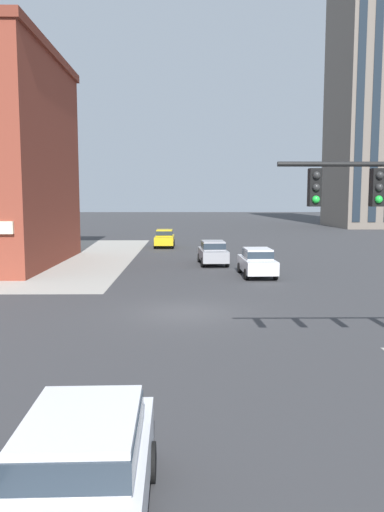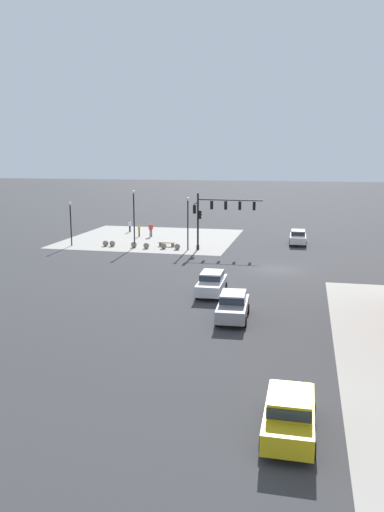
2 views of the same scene
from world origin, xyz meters
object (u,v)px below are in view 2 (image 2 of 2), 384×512
object	(u,v)px
bollard_sphere_curb_d	(134,245)
pedestrian_near_bench	(130,225)
traffic_signal_main	(214,213)
street_lamp_mid_sidewalk	(134,213)
car_main_southbound_far	(212,282)
bollard_sphere_curb_b	(164,246)
bench_near_signal	(167,244)
car_main_northbound_far	(298,237)
bollard_sphere_curb_a	(177,247)
bollard_sphere_curb_c	(146,246)
street_lamp_corner_far	(71,218)
car_main_northbound_near	(290,412)
pedestrian_at_curb	(151,229)
car_main_southbound_near	(233,305)
pedestrian_walking_east	(139,230)
bollard_sphere_curb_f	(106,243)
bollard_sphere_curb_e	(112,243)

from	to	relation	value
bollard_sphere_curb_d	pedestrian_near_bench	world-z (taller)	pedestrian_near_bench
traffic_signal_main	bollard_sphere_curb_d	bearing A→B (deg)	0.21
street_lamp_mid_sidewalk	car_main_southbound_far	world-z (taller)	street_lamp_mid_sidewalk
bollard_sphere_curb_b	bench_near_signal	world-z (taller)	bollard_sphere_curb_b
pedestrian_near_bench	street_lamp_mid_sidewalk	xyz separation A→B (m)	(-4.48, 11.26, 2.95)
car_main_northbound_far	car_main_southbound_far	bearing A→B (deg)	76.19
bollard_sphere_curb_a	bollard_sphere_curb_c	size ratio (longest dim) A/B	1.00
street_lamp_corner_far	car_main_northbound_near	xyz separation A→B (m)	(-25.33, 35.39, -2.21)
pedestrian_near_bench	street_lamp_mid_sidewalk	size ratio (longest dim) A/B	0.25
pedestrian_at_curb	car_main_southbound_near	world-z (taller)	pedestrian_at_curb
pedestrian_near_bench	pedestrian_walking_east	xyz separation A→B (m)	(-2.51, 3.69, -0.03)
bollard_sphere_curb_a	bench_near_signal	size ratio (longest dim) A/B	0.35
pedestrian_at_curb	car_main_southbound_far	world-z (taller)	pedestrian_at_curb
bollard_sphere_curb_b	bollard_sphere_curb_a	bearing A→B (deg)	176.64
street_lamp_mid_sidewalk	car_main_northbound_far	world-z (taller)	street_lamp_mid_sidewalk
pedestrian_walking_east	car_main_northbound_near	size ratio (longest dim) A/B	0.35
bollard_sphere_curb_f	car_main_southbound_far	size ratio (longest dim) A/B	0.14
bollard_sphere_curb_e	pedestrian_at_curb	bearing A→B (deg)	-106.17
bollard_sphere_curb_a	street_lamp_corner_far	world-z (taller)	street_lamp_corner_far
pedestrian_walking_east	bollard_sphere_curb_d	bearing A→B (deg)	103.91
pedestrian_near_bench	bench_near_signal	bearing A→B (deg)	128.50
pedestrian_at_curb	bollard_sphere_curb_b	bearing A→B (deg)	116.12
bollard_sphere_curb_b	pedestrian_at_curb	bearing A→B (deg)	-63.88
bench_near_signal	car_main_southbound_far	distance (m)	20.67
pedestrian_walking_east	bollard_sphere_curb_e	bearing A→B (deg)	84.07
bollard_sphere_curb_c	car_main_southbound_near	xyz separation A→B (m)	(-12.69, 22.48, 0.60)
bollard_sphere_curb_b	pedestrian_at_curb	size ratio (longest dim) A/B	0.37
bollard_sphere_curb_a	pedestrian_walking_east	bearing A→B (deg)	-48.14
street_lamp_mid_sidewalk	car_main_southbound_near	bearing A→B (deg)	121.88
bollard_sphere_curb_b	bollard_sphere_curb_d	xyz separation A→B (m)	(3.42, -0.08, 0.00)
bollard_sphere_curb_f	street_lamp_mid_sidewalk	size ratio (longest dim) A/B	0.10
bollard_sphere_curb_c	car_main_southbound_near	size ratio (longest dim) A/B	0.14
pedestrian_at_curb	car_main_southbound_far	xyz separation A→B (m)	(-12.31, 25.10, -0.09)
car_main_southbound_near	car_main_southbound_far	distance (m)	5.91
bollard_sphere_curb_d	bollard_sphere_curb_a	bearing A→B (deg)	177.98
bollard_sphere_curb_f	bench_near_signal	world-z (taller)	bollard_sphere_curb_f
bollard_sphere_curb_d	car_main_southbound_far	distance (m)	21.08
bollard_sphere_curb_b	car_main_northbound_far	bearing A→B (deg)	-157.50
bollard_sphere_curb_b	street_lamp_corner_far	distance (m)	10.98
traffic_signal_main	bollard_sphere_curb_e	xyz separation A→B (m)	(11.52, -0.15, -3.75)
bollard_sphere_curb_e	street_lamp_corner_far	world-z (taller)	street_lamp_corner_far
pedestrian_walking_east	car_main_northbound_far	world-z (taller)	car_main_northbound_far
bollard_sphere_curb_a	street_lamp_mid_sidewalk	distance (m)	5.99
street_lamp_corner_far	car_main_southbound_near	bearing A→B (deg)	133.75
traffic_signal_main	street_lamp_mid_sidewalk	world-z (taller)	street_lamp_mid_sidewalk
bench_near_signal	car_main_southbound_near	xyz separation A→B (m)	(-10.88, 24.25, 0.59)
bollard_sphere_curb_a	bollard_sphere_curb_c	world-z (taller)	same
traffic_signal_main	car_main_southbound_near	bearing A→B (deg)	103.04
pedestrian_near_bench	car_main_northbound_far	bearing A→B (deg)	166.39
bollard_sphere_curb_b	bench_near_signal	distance (m)	1.51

